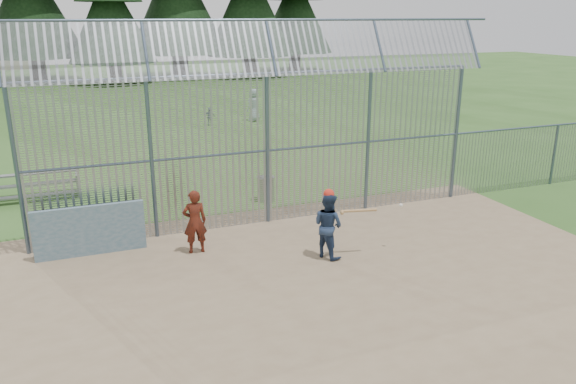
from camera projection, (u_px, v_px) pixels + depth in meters
name	position (u px, v px, depth m)	size (l,w,h in m)	color
ground	(321.00, 274.00, 12.24)	(120.00, 120.00, 0.00)	#2D511E
dirt_infield	(331.00, 284.00, 11.79)	(14.00, 10.00, 0.02)	#756047
dugout_wall	(90.00, 230.00, 13.05)	(2.50, 0.12, 1.20)	#38566B
batter	(328.00, 225.00, 12.89)	(0.75, 0.58, 1.54)	#22314F
onlooker	(195.00, 222.00, 13.13)	(0.56, 0.37, 1.54)	maroon
bg_kid_standing	(254.00, 105.00, 29.69)	(0.84, 0.54, 1.71)	gray
bg_kid_seated	(210.00, 117.00, 28.47)	(0.54, 0.23, 0.92)	slate
batting_gear	(338.00, 198.00, 12.74)	(1.96, 0.40, 0.60)	red
trash_can	(266.00, 188.00, 17.02)	(0.56, 0.56, 0.82)	gray
bleacher	(29.00, 186.00, 17.14)	(3.00, 0.95, 0.72)	slate
backstop_fence	(331.00, 133.00, 15.20)	(20.09, 0.81, 5.30)	#47566B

